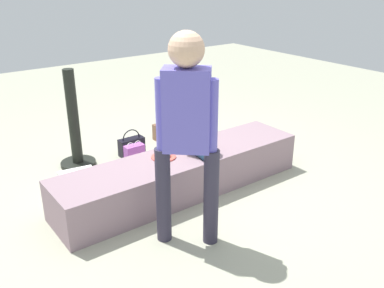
{
  "coord_description": "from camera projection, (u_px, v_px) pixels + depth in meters",
  "views": [
    {
      "loc": [
        -2.0,
        -2.83,
        1.91
      ],
      "look_at": [
        -0.13,
        -0.32,
        0.61
      ],
      "focal_mm": 39.68,
      "sensor_mm": 36.0,
      "label": 1
    }
  ],
  "objects": [
    {
      "name": "ground_plane",
      "position": [
        183.0,
        191.0,
        3.93
      ],
      "size": [
        12.0,
        12.0,
        0.0
      ],
      "primitive_type": "plane",
      "color": "#A3A48D"
    },
    {
      "name": "concrete_ledge",
      "position": [
        183.0,
        173.0,
        3.86
      ],
      "size": [
        2.39,
        0.55,
        0.36
      ],
      "primitive_type": "cube",
      "color": "gray",
      "rests_on": "ground_plane"
    },
    {
      "name": "child_seated",
      "position": [
        198.0,
        130.0,
        3.78
      ],
      "size": [
        0.28,
        0.33,
        0.48
      ],
      "color": "#153048",
      "rests_on": "concrete_ledge"
    },
    {
      "name": "adult_standing",
      "position": [
        187.0,
        124.0,
        2.87
      ],
      "size": [
        0.37,
        0.35,
        1.56
      ],
      "color": "#2F2B3E",
      "rests_on": "ground_plane"
    },
    {
      "name": "cake_plate",
      "position": [
        164.0,
        155.0,
        3.74
      ],
      "size": [
        0.22,
        0.22,
        0.07
      ],
      "color": "#E0594C",
      "rests_on": "concrete_ledge"
    },
    {
      "name": "gift_bag",
      "position": [
        135.0,
        159.0,
        4.21
      ],
      "size": [
        0.19,
        0.09,
        0.35
      ],
      "color": "#B259BF",
      "rests_on": "ground_plane"
    },
    {
      "name": "railing_post",
      "position": [
        75.0,
        132.0,
        4.31
      ],
      "size": [
        0.36,
        0.36,
        1.02
      ],
      "color": "black",
      "rests_on": "ground_plane"
    },
    {
      "name": "water_bottle_near_gift",
      "position": [
        196.0,
        128.0,
        5.21
      ],
      "size": [
        0.07,
        0.07,
        0.21
      ],
      "color": "silver",
      "rests_on": "ground_plane"
    },
    {
      "name": "party_cup_red",
      "position": [
        211.0,
        146.0,
        4.78
      ],
      "size": [
        0.07,
        0.07,
        0.11
      ],
      "primitive_type": "cylinder",
      "color": "red",
      "rests_on": "ground_plane"
    },
    {
      "name": "cake_box_white",
      "position": [
        79.0,
        181.0,
        3.96
      ],
      "size": [
        0.37,
        0.36,
        0.14
      ],
      "primitive_type": "cube",
      "rotation": [
        0.0,
        0.0,
        -0.16
      ],
      "color": "white",
      "rests_on": "ground_plane"
    },
    {
      "name": "handbag_black_leather",
      "position": [
        132.0,
        146.0,
        4.66
      ],
      "size": [
        0.28,
        0.12,
        0.3
      ],
      "color": "black",
      "rests_on": "ground_plane"
    },
    {
      "name": "handbag_brown_canvas",
      "position": [
        165.0,
        131.0,
        5.1
      ],
      "size": [
        0.28,
        0.15,
        0.3
      ],
      "color": "brown",
      "rests_on": "ground_plane"
    }
  ]
}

